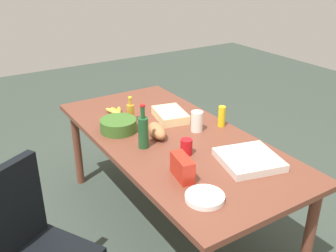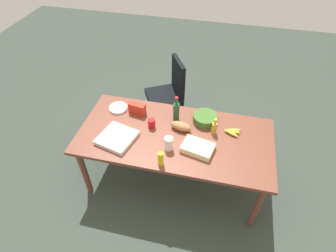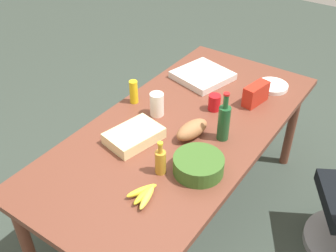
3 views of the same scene
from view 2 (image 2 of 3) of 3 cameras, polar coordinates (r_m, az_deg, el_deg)
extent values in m
plane|color=#354037|center=(3.61, 1.21, -10.71)|extent=(10.00, 10.00, 0.00)
cube|color=brown|center=(3.01, 1.43, -2.18)|extent=(2.13, 1.02, 0.04)
cylinder|color=brown|center=(3.34, -17.15, -9.09)|extent=(0.07, 0.07, 0.75)
cylinder|color=brown|center=(3.09, 18.23, -15.68)|extent=(0.07, 0.07, 0.75)
cylinder|color=brown|center=(3.82, -11.81, 0.56)|extent=(0.07, 0.07, 0.75)
cylinder|color=brown|center=(3.60, 18.19, -4.32)|extent=(0.07, 0.07, 0.75)
cylinder|color=gray|center=(4.36, -0.83, 1.91)|extent=(0.56, 0.56, 0.05)
cylinder|color=gray|center=(4.22, -0.86, 4.07)|extent=(0.06, 0.06, 0.38)
cube|color=black|center=(4.10, -0.89, 6.09)|extent=(0.66, 0.66, 0.09)
cube|color=black|center=(3.97, 2.16, 10.20)|extent=(0.27, 0.40, 0.53)
cylinder|color=red|center=(3.06, -3.46, 0.57)|extent=(0.10, 0.10, 0.11)
ellipsoid|color=#A66C42|center=(3.03, 2.73, -0.06)|extent=(0.26, 0.15, 0.10)
cube|color=silver|center=(2.98, -10.63, -2.43)|extent=(0.44, 0.44, 0.05)
cylinder|color=yellow|center=(2.67, -1.55, -6.85)|extent=(0.07, 0.07, 0.16)
cylinder|color=white|center=(2.80, 0.14, -3.69)|extent=(0.10, 0.10, 0.16)
cube|color=beige|center=(2.84, 6.25, -4.57)|extent=(0.36, 0.28, 0.07)
cylinder|color=white|center=(3.37, -10.37, 3.71)|extent=(0.27, 0.27, 0.03)
cylinder|color=#396224|center=(3.15, 7.77, 1.58)|extent=(0.34, 0.34, 0.09)
ellipsoid|color=yellow|center=(3.06, 13.08, -1.44)|extent=(0.17, 0.11, 0.04)
ellipsoid|color=gold|center=(3.08, 13.31, -1.16)|extent=(0.17, 0.04, 0.04)
ellipsoid|color=gold|center=(3.10, 13.53, -0.87)|extent=(0.17, 0.08, 0.04)
cylinder|color=#1E5029|center=(3.11, 1.73, 3.00)|extent=(0.08, 0.08, 0.22)
cylinder|color=#1E5029|center=(3.02, 1.79, 5.20)|extent=(0.03, 0.03, 0.09)
cylinder|color=red|center=(2.99, 1.81, 5.93)|extent=(0.04, 0.04, 0.01)
cube|color=red|center=(3.24, -6.48, 3.61)|extent=(0.21, 0.12, 0.14)
cylinder|color=#C18B29|center=(3.01, 9.65, -0.52)|extent=(0.06, 0.06, 0.14)
cylinder|color=#C18B29|center=(2.95, 9.87, 0.83)|extent=(0.03, 0.03, 0.05)
cylinder|color=gold|center=(2.92, 9.95, 1.30)|extent=(0.03, 0.03, 0.01)
camera|label=1|loc=(4.35, -25.93, 28.09)|focal=40.63mm
camera|label=3|loc=(3.45, 39.24, 24.63)|focal=43.05mm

